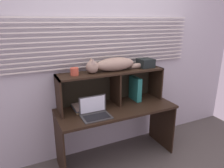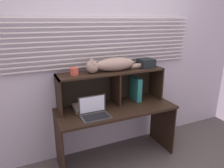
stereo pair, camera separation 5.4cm
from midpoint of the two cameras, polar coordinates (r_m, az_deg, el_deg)
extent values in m
plane|color=#4C4742|center=(2.74, 3.81, -21.93)|extent=(4.40, 4.40, 0.00)
cube|color=#B1AEB6|center=(2.66, -1.21, 6.93)|extent=(4.40, 0.04, 2.50)
cube|color=silver|center=(2.63, -0.77, 5.43)|extent=(2.44, 0.02, 0.01)
cube|color=silver|center=(2.62, -0.78, 6.53)|extent=(2.44, 0.02, 0.01)
cube|color=silver|center=(2.61, -0.78, 7.64)|extent=(2.44, 0.02, 0.01)
cube|color=silver|center=(2.60, -0.79, 8.76)|extent=(2.44, 0.02, 0.01)
cube|color=silver|center=(2.59, -0.79, 9.89)|extent=(2.44, 0.02, 0.01)
cube|color=silver|center=(2.59, -0.80, 11.02)|extent=(2.44, 0.02, 0.01)
cube|color=silver|center=(2.58, -0.80, 12.15)|extent=(2.44, 0.02, 0.01)
cube|color=silver|center=(2.58, -0.81, 13.29)|extent=(2.44, 0.02, 0.01)
cube|color=silver|center=(2.57, -0.81, 14.44)|extent=(2.44, 0.02, 0.01)
cube|color=silver|center=(2.57, -0.82, 15.58)|extent=(2.44, 0.02, 0.01)
cube|color=silver|center=(2.57, -0.82, 16.73)|extent=(2.44, 0.02, 0.01)
cube|color=silver|center=(2.57, -0.83, 17.88)|extent=(2.44, 0.02, 0.01)
cube|color=black|center=(2.54, 1.79, -6.83)|extent=(1.44, 0.58, 0.03)
cube|color=black|center=(2.52, -13.71, -16.73)|extent=(0.02, 0.52, 0.68)
cube|color=black|center=(3.04, 14.12, -10.46)|extent=(0.02, 0.52, 0.68)
cube|color=black|center=(2.50, 0.62, 3.37)|extent=(1.34, 0.31, 0.02)
cube|color=black|center=(2.38, -13.98, -3.08)|extent=(0.02, 0.31, 0.43)
cube|color=black|center=(2.89, 12.56, 0.64)|extent=(0.02, 0.31, 0.43)
cube|color=black|center=(2.58, 1.56, -1.17)|extent=(0.02, 0.29, 0.41)
cube|color=black|center=(2.69, -0.72, -0.16)|extent=(1.34, 0.01, 0.43)
ellipsoid|color=gray|center=(2.50, 1.55, 5.49)|extent=(0.50, 0.18, 0.16)
sphere|color=gray|center=(2.39, -4.86, 4.72)|extent=(0.15, 0.15, 0.15)
cone|color=gray|center=(2.34, -4.60, 6.30)|extent=(0.07, 0.07, 0.07)
cone|color=gray|center=(2.41, -5.19, 6.60)|extent=(0.07, 0.07, 0.07)
cylinder|color=gray|center=(2.67, 8.15, 5.04)|extent=(0.25, 0.06, 0.06)
cube|color=#343434|center=(2.30, -3.86, -9.01)|extent=(0.32, 0.22, 0.01)
cube|color=#343434|center=(2.35, -4.83, -5.59)|extent=(0.32, 0.01, 0.20)
cube|color=white|center=(2.34, -4.80, -5.62)|extent=(0.29, 0.00, 0.18)
cube|color=black|center=(2.29, -3.76, -8.98)|extent=(0.27, 0.15, 0.00)
cube|color=#227167|center=(2.73, 7.08, -1.34)|extent=(0.06, 0.22, 0.31)
cube|color=tan|center=(2.51, -7.69, -6.70)|extent=(0.20, 0.24, 0.02)
cube|color=#38547A|center=(2.50, -7.85, -6.35)|extent=(0.20, 0.24, 0.01)
cube|color=gray|center=(2.49, -7.71, -6.11)|extent=(0.20, 0.24, 0.02)
cylinder|color=#BD4B36|center=(2.34, -9.73, 3.46)|extent=(0.09, 0.09, 0.08)
cube|color=black|center=(2.72, 9.95, 5.69)|extent=(0.18, 0.19, 0.11)
camera|label=1|loc=(0.03, -89.39, 0.19)|focal=33.11mm
camera|label=2|loc=(0.03, 90.61, -0.19)|focal=33.11mm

